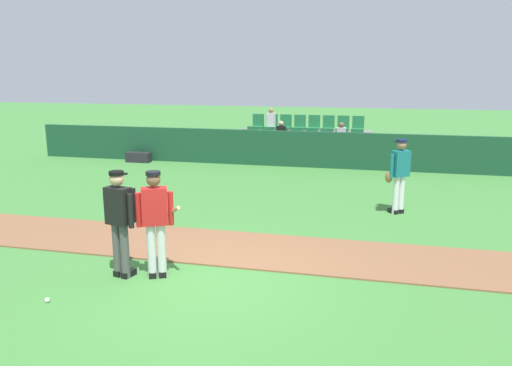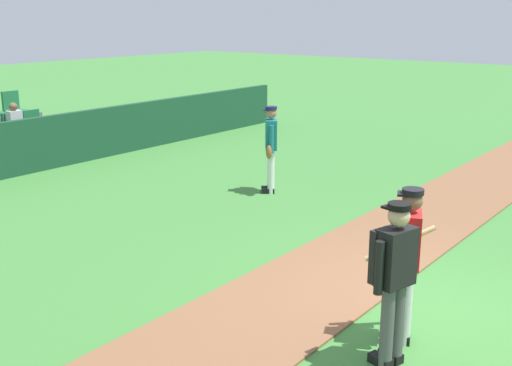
# 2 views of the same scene
# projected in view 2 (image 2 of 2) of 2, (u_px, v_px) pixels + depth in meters

# --- Properties ---
(ground_plane) EXTENTS (80.00, 80.00, 0.00)m
(ground_plane) POSITION_uv_depth(u_px,v_px,m) (436.00, 316.00, 7.61)
(ground_plane) COLOR #42843A
(infield_dirt_path) EXTENTS (28.00, 1.88, 0.03)m
(infield_dirt_path) POSITION_uv_depth(u_px,v_px,m) (321.00, 281.00, 8.59)
(infield_dirt_path) COLOR brown
(infield_dirt_path) RESTS_ON ground
(batter_red_jersey) EXTENTS (0.75, 0.69, 1.76)m
(batter_red_jersey) POSITION_uv_depth(u_px,v_px,m) (408.00, 259.00, 6.82)
(batter_red_jersey) COLOR silver
(batter_red_jersey) RESTS_ON ground
(umpire_home_plate) EXTENTS (0.57, 0.38, 1.76)m
(umpire_home_plate) POSITION_uv_depth(u_px,v_px,m) (394.00, 275.00, 6.32)
(umpire_home_plate) COLOR #4C4C4C
(umpire_home_plate) RESTS_ON ground
(runner_teal_jersey) EXTENTS (0.60, 0.47, 1.76)m
(runner_teal_jersey) POSITION_uv_depth(u_px,v_px,m) (271.00, 146.00, 12.64)
(runner_teal_jersey) COLOR white
(runner_teal_jersey) RESTS_ON ground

